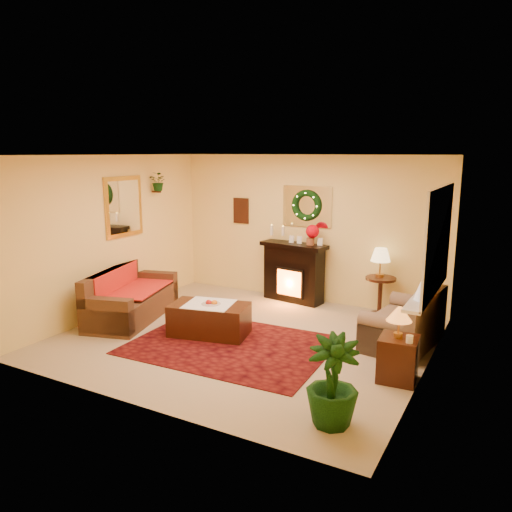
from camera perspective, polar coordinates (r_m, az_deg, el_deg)
The scene contains 31 objects.
floor at distance 7.32m, azimuth -1.33°, elevation -9.34°, with size 5.00×5.00×0.00m, color beige.
ceiling at distance 6.83m, azimuth -1.44°, elevation 11.46°, with size 5.00×5.00×0.00m, color white.
wall_back at distance 8.95m, azimuth 5.85°, elevation 3.12°, with size 5.00×5.00×0.00m, color #EFD88C.
wall_front at distance 5.19m, azimuth -13.92°, elevation -3.53°, with size 5.00×5.00×0.00m, color #EFD88C.
wall_left at distance 8.47m, azimuth -16.20°, elevation 2.22°, with size 4.50×4.50×0.00m, color #EFD88C.
wall_right at distance 6.13m, azimuth 19.31°, elevation -1.50°, with size 4.50×4.50×0.00m, color #EFD88C.
area_rug at distance 7.06m, azimuth -2.91°, elevation -10.13°, with size 2.68×2.01×0.01m, color #57160C.
sofa at distance 8.29m, azimuth -13.98°, elevation -4.03°, with size 0.82×1.86×0.80m, color #412F1C.
red_throw at distance 8.46m, azimuth -13.50°, elevation -3.51°, with size 0.84×1.37×0.02m, color red.
fireplace at distance 8.96m, azimuth 4.34°, elevation -1.72°, with size 1.08×0.34×0.99m, color black.
poinsettia at distance 8.65m, azimuth 6.48°, elevation 2.81°, with size 0.23×0.23×0.23m, color red.
mantel_candle_a at distance 9.00m, azimuth 1.80°, elevation 2.97°, with size 0.06×0.06×0.18m, color white.
mantel_candle_b at distance 8.91m, azimuth 3.10°, elevation 2.86°, with size 0.05×0.05×0.16m, color white.
mantel_mirror at distance 8.88m, azimuth 5.85°, elevation 5.66°, with size 0.92×0.02×0.72m, color white.
wreath at distance 8.84m, azimuth 5.75°, elevation 5.76°, with size 0.55×0.55×0.11m, color #194719.
wall_art at distance 9.50m, azimuth -1.72°, elevation 5.20°, with size 0.32×0.03×0.48m, color #381E11.
gold_mirror at distance 8.61m, azimuth -14.87°, elevation 5.47°, with size 0.03×0.84×1.00m, color gold.
hanging_plant at distance 9.06m, azimuth -11.03°, elevation 7.34°, with size 0.33×0.28×0.36m, color #194719.
loveseat at distance 7.24m, azimuth 16.52°, elevation -6.56°, with size 0.77×1.34×0.77m, color #867658.
window_frame at distance 6.62m, azimuth 20.13°, elevation 1.59°, with size 0.03×1.86×1.36m, color white.
window_glass at distance 6.62m, azimuth 20.00°, elevation 1.61°, with size 0.02×1.70×1.22m, color black.
window_sill at distance 6.78m, azimuth 18.84°, elevation -3.99°, with size 0.22×1.86×0.04m, color white.
mini_tree at distance 6.32m, azimuth 18.47°, elevation -3.50°, with size 0.19×0.19×0.28m, color silver.
sill_plant at distance 7.39m, azimuth 19.80°, elevation -1.05°, with size 0.28×0.22×0.51m, color #1C591A.
side_table_round at distance 8.45m, azimuth 13.98°, elevation -4.46°, with size 0.49×0.49×0.64m, color black.
lamp_cream at distance 8.35m, azimuth 14.02°, elevation -0.74°, with size 0.32×0.32×0.49m, color #E6C37B.
end_table_square at distance 6.19m, azimuth 15.91°, elevation -11.21°, with size 0.43×0.43×0.53m, color black.
lamp_tiffany at distance 6.01m, azimuth 16.03°, elevation -7.05°, with size 0.29×0.29×0.43m, color orange.
coffee_table at distance 7.39m, azimuth -5.34°, elevation -7.44°, with size 1.12×0.61×0.47m, color #301E0F.
fruit_bowl at distance 7.31m, azimuth -5.16°, elevation -5.69°, with size 0.28×0.28×0.07m, color #BDBDBD.
floor_palm at distance 5.05m, azimuth 8.72°, elevation -14.05°, with size 1.53×1.53×2.73m, color #1E471D.
Camera 1 is at (3.42, -5.91, 2.64)m, focal length 35.00 mm.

